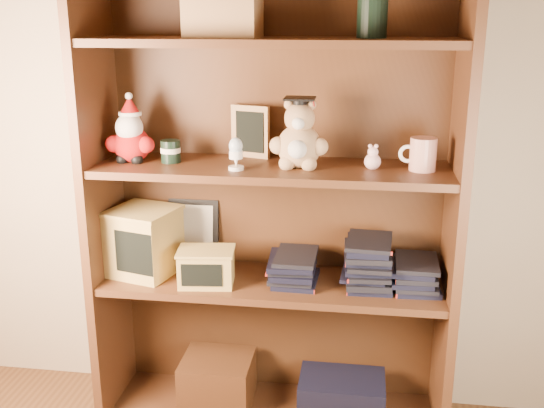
{
  "coord_description": "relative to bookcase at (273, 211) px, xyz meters",
  "views": [
    {
      "loc": [
        0.22,
        -0.68,
        1.42
      ],
      "look_at": [
        -0.06,
        1.3,
        0.82
      ],
      "focal_mm": 42.0,
      "sensor_mm": 36.0,
      "label": 1
    }
  ],
  "objects": [
    {
      "name": "book_stack_mid",
      "position": [
        0.32,
        -0.05,
        -0.15
      ],
      "size": [
        0.14,
        0.2,
        0.16
      ],
      "color": "black",
      "rests_on": "shelf_lower"
    },
    {
      "name": "shelf_lower",
      "position": [
        0.0,
        -0.05,
        -0.24
      ],
      "size": [
        1.14,
        0.33,
        0.02
      ],
      "color": "#4C2A15",
      "rests_on": "ground"
    },
    {
      "name": "book_stack_right",
      "position": [
        0.47,
        -0.05,
        -0.18
      ],
      "size": [
        0.14,
        0.2,
        0.1
      ],
      "color": "black",
      "rests_on": "shelf_lower"
    },
    {
      "name": "room_envelope",
      "position": [
        0.07,
        -1.36,
        0.63
      ],
      "size": [
        3.04,
        3.04,
        2.51
      ],
      "color": "#53351C",
      "rests_on": "ground"
    },
    {
      "name": "teachers_tin",
      "position": [
        -0.33,
        -0.05,
        0.21
      ],
      "size": [
        0.07,
        0.07,
        0.07
      ],
      "color": "black",
      "rests_on": "shelf_upper"
    },
    {
      "name": "shelf_upper",
      "position": [
        0.0,
        -0.05,
        0.16
      ],
      "size": [
        1.14,
        0.33,
        0.02
      ],
      "color": "#4C2A15",
      "rests_on": "ground"
    },
    {
      "name": "santa_plush",
      "position": [
        -0.47,
        -0.06,
        0.26
      ],
      "size": [
        0.17,
        0.12,
        0.24
      ],
      "color": "#A50F0F",
      "rests_on": "shelf_upper"
    },
    {
      "name": "grad_teddy_bear",
      "position": [
        0.09,
        -0.06,
        0.26
      ],
      "size": [
        0.19,
        0.16,
        0.23
      ],
      "color": "tan",
      "rests_on": "shelf_upper"
    },
    {
      "name": "chalkboard_plaque",
      "position": [
        -0.09,
        0.06,
        0.26
      ],
      "size": [
        0.14,
        0.09,
        0.18
      ],
      "color": "#9E7547",
      "rests_on": "shelf_upper"
    },
    {
      "name": "bookcase",
      "position": [
        0.0,
        0.0,
        0.0
      ],
      "size": [
        1.2,
        0.35,
        1.6
      ],
      "color": "#4C2A15",
      "rests_on": "ground"
    },
    {
      "name": "book_stack_left",
      "position": [
        0.08,
        -0.05,
        -0.18
      ],
      "size": [
        0.14,
        0.2,
        0.1
      ],
      "color": "black",
      "rests_on": "shelf_lower"
    },
    {
      "name": "egg_cup",
      "position": [
        -0.1,
        -0.13,
        0.23
      ],
      "size": [
        0.05,
        0.05,
        0.1
      ],
      "color": "white",
      "rests_on": "shelf_upper"
    },
    {
      "name": "teacher_mug",
      "position": [
        0.47,
        -0.05,
        0.22
      ],
      "size": [
        0.12,
        0.08,
        0.1
      ],
      "color": "silver",
      "rests_on": "shelf_upper"
    },
    {
      "name": "pink_figurine",
      "position": [
        0.32,
        -0.05,
        0.2
      ],
      "size": [
        0.05,
        0.05,
        0.08
      ],
      "color": "beige",
      "rests_on": "shelf_upper"
    },
    {
      "name": "certificate_frame",
      "position": [
        -0.31,
        0.09,
        -0.11
      ],
      "size": [
        0.18,
        0.05,
        0.23
      ],
      "color": "black",
      "rests_on": "shelf_lower"
    },
    {
      "name": "pencils_box",
      "position": [
        -0.21,
        -0.12,
        -0.17
      ],
      "size": [
        0.2,
        0.15,
        0.12
      ],
      "color": "tan",
      "rests_on": "shelf_lower"
    },
    {
      "name": "treats_box",
      "position": [
        -0.44,
        -0.05,
        -0.11
      ],
      "size": [
        0.26,
        0.26,
        0.23
      ],
      "color": "tan",
      "rests_on": "shelf_lower"
    }
  ]
}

